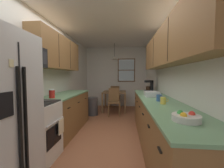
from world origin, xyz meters
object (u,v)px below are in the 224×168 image
(dining_chair_near, at_px, (114,100))
(trash_bin, at_px, (92,106))
(stove_range, at_px, (35,131))
(fruit_bowl, at_px, (186,117))
(coffee_maker, at_px, (150,85))
(mug_spare, at_px, (163,101))
(mug_by_coffeemaker, at_px, (159,98))
(dining_table, at_px, (114,95))
(dish_rack, at_px, (152,94))
(dining_chair_far, at_px, (115,95))
(storage_canister, at_px, (52,94))
(microwave_over_range, at_px, (25,56))

(dining_chair_near, distance_m, trash_bin, 0.76)
(stove_range, xyz_separation_m, fruit_bowl, (1.96, -0.64, 0.47))
(dining_chair_near, xyz_separation_m, coffee_maker, (1.06, -0.68, 0.56))
(coffee_maker, height_order, mug_spare, coffee_maker)
(mug_by_coffeemaker, bearing_deg, mug_spare, -89.81)
(dining_table, distance_m, mug_spare, 3.28)
(dining_table, xyz_separation_m, dish_rack, (0.95, -2.32, 0.34))
(stove_range, distance_m, dining_chair_far, 4.00)
(dining_table, bearing_deg, storage_canister, -110.09)
(fruit_bowl, relative_size, dish_rack, 0.75)
(storage_canister, xyz_separation_m, coffee_maker, (2.09, 1.42, 0.07))
(storage_canister, height_order, mug_spare, storage_canister)
(storage_canister, bearing_deg, mug_spare, -11.34)
(microwave_over_range, xyz_separation_m, dish_rack, (2.05, 0.94, -0.67))
(mug_spare, bearing_deg, dining_chair_far, 104.73)
(dining_chair_near, distance_m, coffee_maker, 1.38)
(microwave_over_range, relative_size, trash_bin, 0.98)
(dining_chair_far, height_order, storage_canister, storage_canister)
(mug_by_coffeemaker, bearing_deg, dining_chair_far, 105.70)
(dining_table, xyz_separation_m, mug_spare, (0.97, -3.11, 0.34))
(stove_range, distance_m, dining_table, 3.41)
(coffee_maker, bearing_deg, dining_chair_near, 147.24)
(microwave_over_range, distance_m, coffee_maker, 3.00)
(dining_chair_far, bearing_deg, dining_table, -89.49)
(dining_chair_near, height_order, trash_bin, dining_chair_near)
(mug_by_coffeemaker, height_order, fruit_bowl, mug_by_coffeemaker)
(storage_canister, relative_size, mug_by_coffeemaker, 1.33)
(dish_rack, bearing_deg, dining_table, 112.26)
(storage_canister, height_order, fruit_bowl, storage_canister)
(mug_spare, xyz_separation_m, dish_rack, (-0.02, 0.79, -0.00))
(microwave_over_range, xyz_separation_m, mug_by_coffeemaker, (2.08, 0.39, -0.66))
(dining_chair_near, distance_m, storage_canister, 2.39)
(dining_chair_far, xyz_separation_m, coffee_maker, (1.10, -1.91, 0.56))
(fruit_bowl, bearing_deg, dining_table, 103.97)
(mug_spare, bearing_deg, storage_canister, 168.66)
(dining_chair_far, bearing_deg, microwave_over_range, -105.80)
(microwave_over_range, height_order, mug_by_coffeemaker, microwave_over_range)
(dining_chair_near, xyz_separation_m, storage_canister, (-1.02, -2.11, 0.48))
(stove_range, relative_size, fruit_bowl, 4.32)
(microwave_over_range, distance_m, trash_bin, 2.93)
(coffee_maker, xyz_separation_m, mug_by_coffeemaker, (-0.12, -1.58, -0.10))
(coffee_maker, bearing_deg, trash_bin, 161.09)
(storage_canister, height_order, coffee_maker, coffee_maker)
(dining_chair_far, distance_m, storage_canister, 3.51)
(dining_table, xyz_separation_m, trash_bin, (-0.69, -0.68, -0.31))
(dining_chair_near, relative_size, coffee_maker, 2.99)
(mug_by_coffeemaker, bearing_deg, dining_table, 108.73)
(storage_canister, bearing_deg, dining_table, 69.91)
(trash_bin, relative_size, fruit_bowl, 2.35)
(dining_chair_near, height_order, coffee_maker, coffee_maker)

